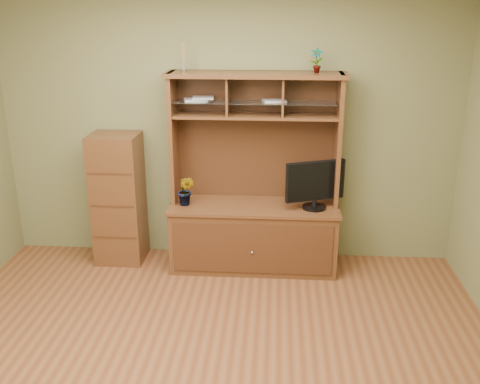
# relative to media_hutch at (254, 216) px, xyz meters

# --- Properties ---
(room) EXTENTS (4.54, 4.04, 2.74)m
(room) POSITION_rel_media_hutch_xyz_m (-0.27, -1.73, 0.83)
(room) COLOR brown
(room) RESTS_ON ground
(media_hutch) EXTENTS (1.66, 0.61, 1.90)m
(media_hutch) POSITION_rel_media_hutch_xyz_m (0.00, 0.00, 0.00)
(media_hutch) COLOR #442813
(media_hutch) RESTS_ON room
(monitor) EXTENTS (0.56, 0.25, 0.46)m
(monitor) POSITION_rel_media_hutch_xyz_m (0.58, -0.08, 0.37)
(monitor) COLOR black
(monitor) RESTS_ON media_hutch
(orchid_plant) EXTENTS (0.19, 0.17, 0.29)m
(orchid_plant) POSITION_rel_media_hutch_xyz_m (-0.65, -0.08, 0.28)
(orchid_plant) COLOR #37581E
(orchid_plant) RESTS_ON media_hutch
(top_plant) EXTENTS (0.12, 0.08, 0.22)m
(top_plant) POSITION_rel_media_hutch_xyz_m (0.55, 0.08, 1.49)
(top_plant) COLOR #306F27
(top_plant) RESTS_ON media_hutch
(reed_diffuser) EXTENTS (0.05, 0.05, 0.26)m
(reed_diffuser) POSITION_rel_media_hutch_xyz_m (-0.66, 0.08, 1.48)
(reed_diffuser) COLOR silver
(reed_diffuser) RESTS_ON media_hutch
(magazines) EXTENTS (0.97, 0.20, 0.04)m
(magazines) POSITION_rel_media_hutch_xyz_m (-0.30, 0.08, 1.13)
(magazines) COLOR #B2B3B8
(magazines) RESTS_ON media_hutch
(side_cabinet) EXTENTS (0.47, 0.43, 1.31)m
(side_cabinet) POSITION_rel_media_hutch_xyz_m (-1.36, 0.04, 0.13)
(side_cabinet) COLOR #442813
(side_cabinet) RESTS_ON room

